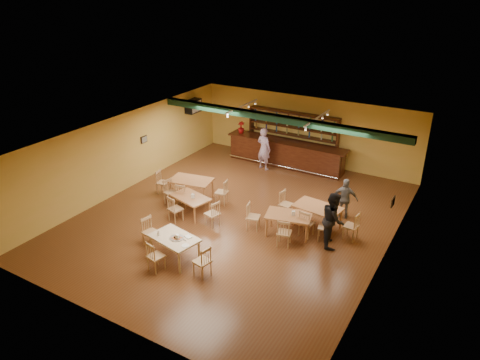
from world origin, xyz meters
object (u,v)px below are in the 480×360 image
Objects in this scene: bar_counter at (286,153)px; dining_table_b at (317,217)px; patron_right_a at (333,220)px; patron_bar at (264,149)px; near_table at (175,248)px; dining_table_d at (288,224)px; dining_table_c at (191,205)px; dining_table_a at (192,189)px.

dining_table_b is at bearing -53.78° from bar_counter.
patron_bar is at bearing 23.63° from patron_right_a.
near_table is at bearing -88.14° from bar_counter.
bar_counter is 3.78× the size of dining_table_d.
dining_table_c is at bearing -99.58° from bar_counter.
near_table is (1.95, -3.52, -0.01)m from dining_table_a.
dining_table_b is 4.39m from dining_table_c.
patron_right_a reaches higher than dining_table_d.
patron_right_a is at bearing -52.26° from bar_counter.
dining_table_d is at bearing 138.00° from patron_bar.
bar_counter reaches higher than dining_table_c.
dining_table_c is at bearing 174.20° from dining_table_d.
dining_table_d is at bearing 64.17° from near_table.
bar_counter reaches higher than dining_table_d.
dining_table_a reaches higher than dining_table_b.
dining_table_c is 0.77× the size of patron_right_a.
dining_table_b reaches higher than dining_table_c.
dining_table_d is at bearing -17.30° from dining_table_a.
bar_counter is 3.05× the size of patron_right_a.
dining_table_c is (0.71, -1.03, -0.04)m from dining_table_a.
patron_bar reaches higher than dining_table_a.
dining_table_b is at bearing 41.79° from dining_table_d.
dining_table_d is 0.81× the size of patron_right_a.
patron_bar is at bearing 144.72° from dining_table_b.
near_table is at bearing 109.21° from patron_bar.
bar_counter reaches higher than dining_table_a.
patron_right_a is (4.95, 0.62, 0.55)m from dining_table_c.
patron_bar is (-3.85, 3.52, 0.55)m from dining_table_b.
dining_table_d is at bearing 71.23° from patron_right_a.
patron_bar is at bearing 65.29° from dining_table_a.
bar_counter is 5.84m from dining_table_c.
dining_table_a is at bearing 139.14° from dining_table_c.
bar_counter is at bearing 60.30° from dining_table_a.
near_table is at bearing -71.06° from dining_table_a.
dining_table_a is at bearing 62.29° from patron_right_a.
patron_bar reaches higher than dining_table_d.
dining_table_c is 0.98× the size of near_table.
dining_table_c is at bearing 98.49° from patron_bar.
dining_table_c is 5.02m from patron_right_a.
patron_right_a is (5.66, -0.42, 0.51)m from dining_table_a.
bar_counter reaches higher than dining_table_b.
dining_table_c is (-0.97, -5.76, -0.22)m from bar_counter.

